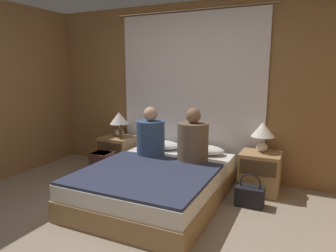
{
  "coord_description": "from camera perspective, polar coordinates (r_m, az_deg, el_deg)",
  "views": [
    {
      "loc": [
        1.57,
        -2.11,
        1.54
      ],
      "look_at": [
        0.0,
        1.25,
        0.85
      ],
      "focal_mm": 32.0,
      "sensor_mm": 36.0,
      "label": 1
    }
  ],
  "objects": [
    {
      "name": "nightstand_left",
      "position": [
        4.82,
        -9.53,
        -5.05
      ],
      "size": [
        0.49,
        0.46,
        0.52
      ],
      "color": "#A87F51",
      "rests_on": "ground_plane"
    },
    {
      "name": "person_right_in_bed",
      "position": [
        3.79,
        4.76,
        -2.7
      ],
      "size": [
        0.39,
        0.39,
        0.68
      ],
      "color": "brown",
      "rests_on": "bed"
    },
    {
      "name": "lamp_right",
      "position": [
        3.98,
        17.61,
        -1.07
      ],
      "size": [
        0.29,
        0.29,
        0.38
      ],
      "color": "silver",
      "rests_on": "nightstand_right"
    },
    {
      "name": "handbag_on_floor",
      "position": [
        3.67,
        15.29,
        -12.63
      ],
      "size": [
        0.32,
        0.2,
        0.39
      ],
      "color": "black",
      "rests_on": "ground_plane"
    },
    {
      "name": "nightstand_right",
      "position": [
        4.05,
        17.09,
        -8.4
      ],
      "size": [
        0.49,
        0.46,
        0.52
      ],
      "color": "#A87F51",
      "rests_on": "ground_plane"
    },
    {
      "name": "wall_back",
      "position": [
        4.47,
        4.45,
        6.73
      ],
      "size": [
        4.76,
        0.06,
        2.5
      ],
      "color": "olive",
      "rests_on": "ground_plane"
    },
    {
      "name": "beer_bottle_on_left_stand",
      "position": [
        4.58,
        -8.91,
        -1.42
      ],
      "size": [
        0.07,
        0.07,
        0.22
      ],
      "color": "#513819",
      "rests_on": "nightstand_left"
    },
    {
      "name": "person_left_in_bed",
      "position": [
        4.03,
        -3.33,
        -1.96
      ],
      "size": [
        0.38,
        0.38,
        0.67
      ],
      "color": "#38517A",
      "rests_on": "bed"
    },
    {
      "name": "backpack_on_floor",
      "position": [
        4.47,
        -12.38,
        -7.0
      ],
      "size": [
        0.29,
        0.29,
        0.38
      ],
      "color": "brown",
      "rests_on": "ground_plane"
    },
    {
      "name": "bed",
      "position": [
        3.69,
        -2.0,
        -10.82
      ],
      "size": [
        1.49,
        2.0,
        0.4
      ],
      "color": "#99754C",
      "rests_on": "ground_plane"
    },
    {
      "name": "curtain_panel",
      "position": [
        4.42,
        4.15,
        5.88
      ],
      "size": [
        2.38,
        0.03,
        2.38
      ],
      "color": "white",
      "rests_on": "ground_plane"
    },
    {
      "name": "lamp_left",
      "position": [
        4.76,
        -9.29,
        1.13
      ],
      "size": [
        0.29,
        0.29,
        0.38
      ],
      "color": "silver",
      "rests_on": "nightstand_left"
    },
    {
      "name": "pillow_right",
      "position": [
        4.19,
        6.94,
        -4.49
      ],
      "size": [
        0.56,
        0.34,
        0.12
      ],
      "color": "white",
      "rests_on": "bed"
    },
    {
      "name": "ground_plane",
      "position": [
        3.05,
        -10.67,
        -20.11
      ],
      "size": [
        16.0,
        16.0,
        0.0
      ],
      "primitive_type": "plane",
      "color": "gray"
    },
    {
      "name": "blanket_on_bed",
      "position": [
        3.37,
        -4.4,
        -9.02
      ],
      "size": [
        1.43,
        1.33,
        0.03
      ],
      "color": "#2D334C",
      "rests_on": "bed"
    },
    {
      "name": "pillow_left",
      "position": [
        4.43,
        -1.18,
        -3.59
      ],
      "size": [
        0.56,
        0.34,
        0.12
      ],
      "color": "white",
      "rests_on": "bed"
    }
  ]
}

